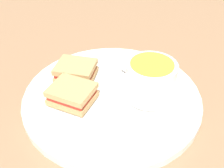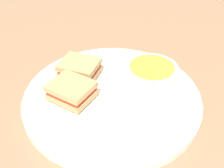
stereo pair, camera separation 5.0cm
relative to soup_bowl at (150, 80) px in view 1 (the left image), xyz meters
The scene contains 6 objects.
ground_plane 0.09m from the soup_bowl, 113.46° to the right, with size 2.40×2.40×0.00m, color #8E6B4C.
plate 0.09m from the soup_bowl, 113.46° to the right, with size 0.35×0.35×0.02m.
soup_bowl is the anchor object (origin of this frame).
spoon 0.09m from the soup_bowl, behind, with size 0.09×0.07×0.01m.
sandwich_half_near 0.16m from the soup_bowl, 129.22° to the right, with size 0.10×0.10×0.03m.
sandwich_half_far 0.15m from the soup_bowl, 101.89° to the right, with size 0.10×0.10×0.03m.
Camera 1 is at (0.38, -0.12, 0.35)m, focal length 42.00 mm.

